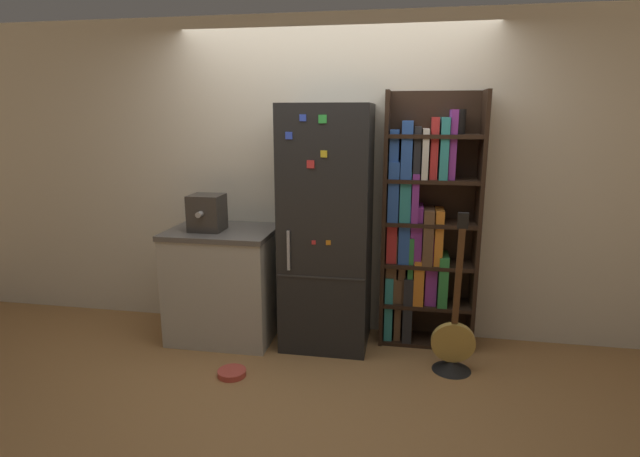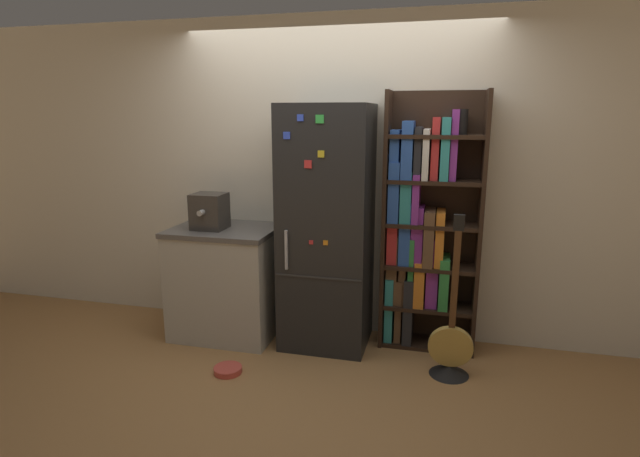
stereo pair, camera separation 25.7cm
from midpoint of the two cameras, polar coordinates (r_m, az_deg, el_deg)
ground_plane at (r=4.08m, az=-1.50°, el=-13.67°), size 16.00×16.00×0.00m
wall_back at (r=4.15m, az=-0.27°, el=5.63°), size 8.00×0.05×2.60m
refrigerator at (r=3.91m, az=-1.11°, el=-0.01°), size 0.67×0.60×1.91m
bookshelf at (r=3.98m, az=9.63°, el=-0.05°), size 0.74×0.31×2.00m
kitchen_counter at (r=4.26m, az=-12.59°, el=-6.12°), size 0.85×0.67×0.92m
espresso_machine at (r=4.08m, az=-14.57°, el=1.75°), size 0.26×0.29×0.29m
guitar at (r=3.80m, az=13.02°, el=-13.23°), size 0.32×0.29×1.20m
pet_bowl at (r=3.79m, az=-12.05°, el=-15.82°), size 0.21×0.21×0.04m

